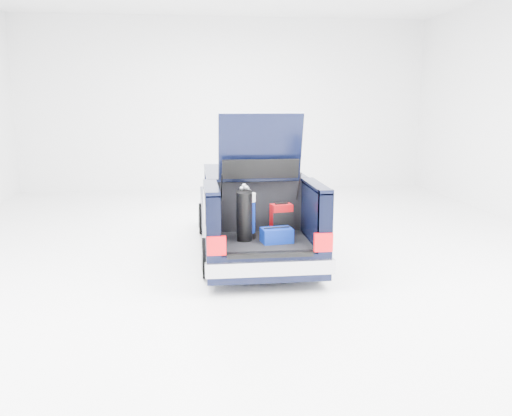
{
  "coord_description": "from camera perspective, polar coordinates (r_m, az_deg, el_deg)",
  "views": [
    {
      "loc": [
        -1.06,
        -9.24,
        2.66
      ],
      "look_at": [
        0.0,
        -0.5,
        0.89
      ],
      "focal_mm": 38.0,
      "sensor_mm": 36.0,
      "label": 1
    }
  ],
  "objects": [
    {
      "name": "black_golf_bag",
      "position": [
        7.93,
        -1.23,
        -0.85
      ],
      "size": [
        0.27,
        0.36,
        0.86
      ],
      "rotation": [
        0.0,
        0.0,
        -0.12
      ],
      "color": "black",
      "rests_on": "car"
    },
    {
      "name": "car",
      "position": [
        9.61,
        -0.43,
        -0.58
      ],
      "size": [
        1.87,
        4.65,
        2.47
      ],
      "color": "black",
      "rests_on": "ground"
    },
    {
      "name": "blue_duffel",
      "position": [
        7.95,
        2.19,
        -2.88
      ],
      "size": [
        0.48,
        0.35,
        0.23
      ],
      "rotation": [
        0.0,
        0.0,
        0.14
      ],
      "color": "navy",
      "rests_on": "car"
    },
    {
      "name": "red_suitcase",
      "position": [
        8.29,
        2.68,
        -1.29
      ],
      "size": [
        0.35,
        0.26,
        0.52
      ],
      "rotation": [
        0.0,
        0.0,
        0.18
      ],
      "color": "#7B0407",
      "rests_on": "car"
    },
    {
      "name": "blue_golf_bag",
      "position": [
        8.13,
        -0.85,
        -0.77
      ],
      "size": [
        0.26,
        0.26,
        0.78
      ],
      "rotation": [
        0.0,
        0.0,
        0.13
      ],
      "color": "black",
      "rests_on": "car"
    },
    {
      "name": "ground",
      "position": [
        9.67,
        -0.36,
        -4.61
      ],
      "size": [
        14.0,
        14.0,
        0.0
      ],
      "primitive_type": "plane",
      "color": "white",
      "rests_on": "ground"
    }
  ]
}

